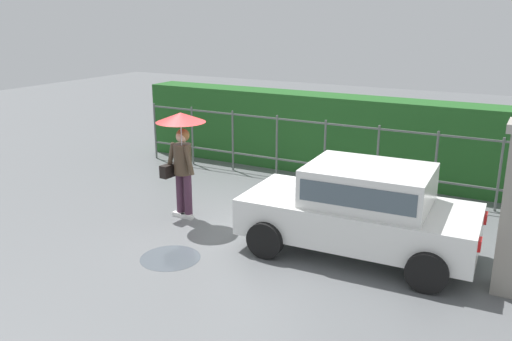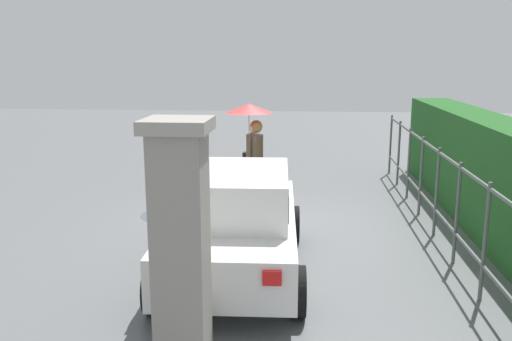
# 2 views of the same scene
# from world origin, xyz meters

# --- Properties ---
(ground_plane) EXTENTS (40.00, 40.00, 0.00)m
(ground_plane) POSITION_xyz_m (0.00, 0.00, 0.00)
(ground_plane) COLOR slate
(car) EXTENTS (3.80, 1.98, 1.48)m
(car) POSITION_xyz_m (2.18, -0.20, 0.80)
(car) COLOR white
(car) RESTS_ON ground
(pedestrian) EXTENTS (0.91, 0.91, 2.05)m
(pedestrian) POSITION_xyz_m (-1.27, -0.30, 1.46)
(pedestrian) COLOR #47283D
(pedestrian) RESTS_ON ground
(gate_pillar) EXTENTS (0.60, 0.60, 2.42)m
(gate_pillar) POSITION_xyz_m (4.45, -0.40, 1.24)
(gate_pillar) COLOR gray
(gate_pillar) RESTS_ON ground
(fence_section) EXTENTS (9.74, 0.05, 1.50)m
(fence_section) POSITION_xyz_m (0.31, 2.93, 0.83)
(fence_section) COLOR #59605B
(fence_section) RESTS_ON ground
(hedge_row) EXTENTS (10.69, 0.90, 1.90)m
(hedge_row) POSITION_xyz_m (0.31, 3.95, 0.95)
(hedge_row) COLOR #235B23
(hedge_row) RESTS_ON ground
(puddle_near) EXTENTS (0.97, 0.97, 0.00)m
(puddle_near) POSITION_xyz_m (-0.41, -1.85, 0.00)
(puddle_near) COLOR #4C545B
(puddle_near) RESTS_ON ground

